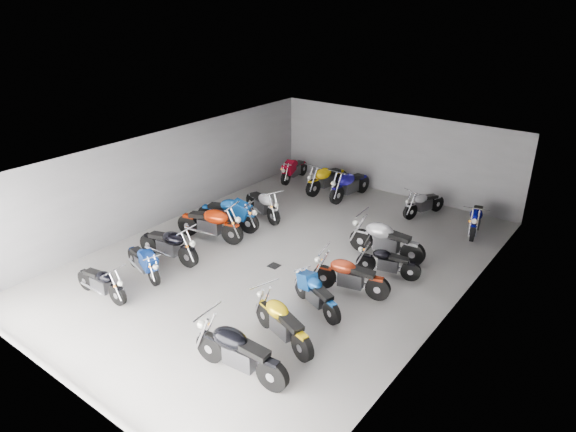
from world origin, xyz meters
name	(u,v)px	position (x,y,z in m)	size (l,w,h in m)	color
ground	(284,259)	(0.00, 0.00, 0.00)	(14.00, 14.00, 0.00)	#999691
wall_back	(394,154)	(0.00, 7.00, 1.60)	(10.00, 0.10, 3.20)	slate
wall_left	(169,176)	(-5.00, 0.00, 1.60)	(0.10, 14.00, 3.20)	slate
wall_right	(452,261)	(5.00, 0.00, 1.60)	(0.10, 14.00, 3.20)	slate
ceiling	(284,157)	(0.00, 0.00, 3.22)	(10.00, 14.00, 0.04)	black
drain_grate	(274,266)	(0.00, -0.50, 0.01)	(0.32, 0.32, 0.01)	black
motorcycle_left_a	(101,282)	(-2.55, -4.53, 0.45)	(1.88, 0.39, 0.83)	black
motorcycle_left_b	(143,261)	(-2.58, -3.15, 0.46)	(1.89, 0.61, 0.84)	black
motorcycle_left_c	(169,245)	(-2.69, -2.13, 0.53)	(2.21, 0.50, 0.97)	black
motorcycle_left_d	(210,223)	(-2.72, -0.37, 0.57)	(2.36, 0.73, 1.05)	black
motorcycle_left_e	(229,214)	(-2.82, 0.58, 0.56)	(2.30, 0.69, 1.02)	black
motorcycle_left_f	(263,204)	(-2.50, 2.00, 0.52)	(2.07, 0.87, 0.95)	black
motorcycle_right_a	(239,352)	(2.32, -4.56, 0.56)	(2.34, 0.51, 1.03)	black
motorcycle_right_b	(282,323)	(2.36, -3.14, 0.52)	(2.09, 0.79, 0.95)	black
motorcycle_right_c	(316,294)	(2.24, -1.60, 0.46)	(1.83, 0.83, 0.85)	black
motorcycle_right_d	(350,276)	(2.51, -0.42, 0.51)	(2.12, 0.65, 0.94)	black
motorcycle_right_e	(387,262)	(2.90, 1.00, 0.44)	(1.81, 0.60, 0.81)	black
motorcycle_right_f	(386,240)	(2.34, 1.95, 0.57)	(2.39, 0.52, 1.05)	black
motorcycle_back_a	(294,169)	(-3.96, 5.81, 0.49)	(0.46, 2.03, 0.89)	black
motorcycle_back_b	(326,179)	(-2.13, 5.52, 0.55)	(0.57, 2.31, 1.02)	black
motorcycle_back_c	(350,185)	(-1.02, 5.45, 0.56)	(0.53, 2.35, 1.03)	black
motorcycle_back_e	(424,203)	(1.94, 5.64, 0.47)	(0.78, 1.87, 0.85)	black
motorcycle_back_f	(476,219)	(3.91, 5.34, 0.50)	(0.63, 2.07, 0.92)	black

